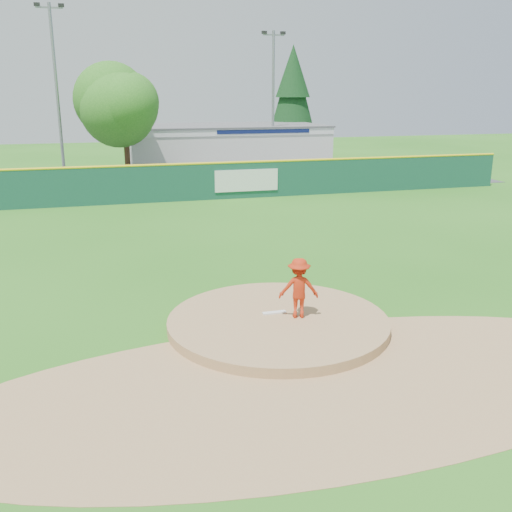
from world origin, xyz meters
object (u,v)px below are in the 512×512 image
object	(u,v)px
pitcher	(299,288)
van	(166,176)
pool_building_grp	(225,146)
light_pole_right	(273,95)
light_pole_left	(57,87)
deciduous_tree	(125,112)
conifer_tree	(293,95)

from	to	relation	value
pitcher	van	xyz separation A→B (m)	(-0.35, 23.03, -0.29)
pool_building_grp	light_pole_right	distance (m)	5.75
pitcher	light_pole_right	distance (m)	30.63
light_pole_left	light_pole_right	distance (m)	15.14
pool_building_grp	light_pole_right	size ratio (longest dim) A/B	1.52
van	pool_building_grp	distance (m)	10.80
pitcher	deciduous_tree	xyz separation A→B (m)	(-2.51, 25.07, 3.55)
pool_building_grp	light_pole_left	size ratio (longest dim) A/B	1.38
van	light_pole_left	distance (m)	9.09
van	deciduous_tree	size ratio (longest dim) A/B	0.68
deciduous_tree	light_pole_right	xyz separation A→B (m)	(11.00, 4.00, 0.99)
pool_building_grp	conifer_tree	size ratio (longest dim) A/B	1.60
pitcher	pool_building_grp	world-z (taller)	pool_building_grp
van	light_pole_left	xyz separation A→B (m)	(-6.16, 4.04, 5.34)
pitcher	pool_building_grp	xyz separation A→B (m)	(5.49, 32.07, 0.66)
van	deciduous_tree	distance (m)	4.85
van	pitcher	bearing A→B (deg)	179.22
pitcher	light_pole_left	distance (m)	28.30
conifer_tree	light_pole_left	size ratio (longest dim) A/B	0.86
van	light_pole_right	xyz separation A→B (m)	(8.84, 6.04, 4.83)
deciduous_tree	light_pole_right	distance (m)	11.75
pool_building_grp	van	bearing A→B (deg)	-122.89
light_pole_right	deciduous_tree	bearing A→B (deg)	-160.02
pitcher	conifer_tree	distance (m)	38.44
conifer_tree	light_pole_left	xyz separation A→B (m)	(-19.00, -9.00, 0.51)
conifer_tree	light_pole_right	world-z (taller)	light_pole_right
pool_building_grp	deciduous_tree	bearing A→B (deg)	-138.84
light_pole_left	light_pole_right	size ratio (longest dim) A/B	1.10
pool_building_grp	deciduous_tree	distance (m)	11.01
pitcher	light_pole_right	bearing A→B (deg)	-91.96
pitcher	van	distance (m)	23.04
light_pole_left	conifer_tree	bearing A→B (deg)	25.35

